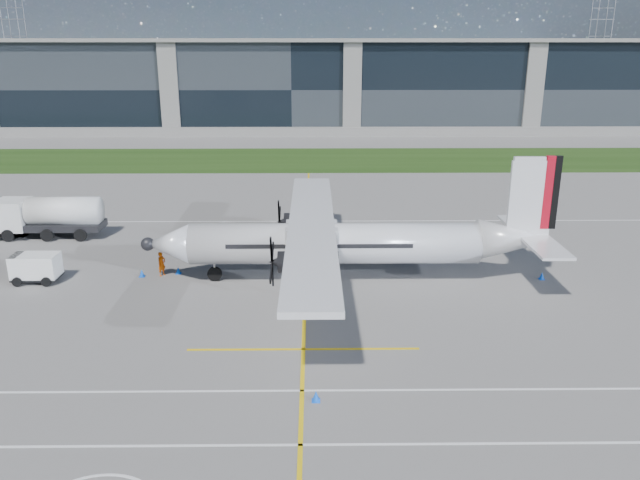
# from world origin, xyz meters

# --- Properties ---
(ground) EXTENTS (400.00, 400.00, 0.00)m
(ground) POSITION_xyz_m (0.00, 40.00, 0.00)
(ground) COLOR slate
(ground) RESTS_ON ground
(grass_strip) EXTENTS (400.00, 18.00, 0.04)m
(grass_strip) POSITION_xyz_m (0.00, 48.00, 0.02)
(grass_strip) COLOR #1C380F
(grass_strip) RESTS_ON ground
(terminal_building) EXTENTS (120.00, 20.00, 15.00)m
(terminal_building) POSITION_xyz_m (0.00, 80.00, 7.50)
(terminal_building) COLOR black
(terminal_building) RESTS_ON ground
(tree_line) EXTENTS (400.00, 6.00, 6.00)m
(tree_line) POSITION_xyz_m (0.00, 140.00, 3.00)
(tree_line) COLOR black
(tree_line) RESTS_ON ground
(pylon_west) EXTENTS (9.00, 4.60, 30.00)m
(pylon_west) POSITION_xyz_m (-80.00, 150.00, 15.00)
(pylon_west) COLOR gray
(pylon_west) RESTS_ON ground
(pylon_east) EXTENTS (9.00, 4.60, 30.00)m
(pylon_east) POSITION_xyz_m (85.00, 150.00, 15.00)
(pylon_east) COLOR gray
(pylon_east) RESTS_ON ground
(yellow_taxiway_centerline) EXTENTS (0.20, 70.00, 0.01)m
(yellow_taxiway_centerline) POSITION_xyz_m (3.00, 10.00, 0.01)
(yellow_taxiway_centerline) COLOR yellow
(yellow_taxiway_centerline) RESTS_ON ground
(white_lane_line) EXTENTS (90.00, 0.15, 0.01)m
(white_lane_line) POSITION_xyz_m (0.00, -14.00, 0.01)
(white_lane_line) COLOR white
(white_lane_line) RESTS_ON ground
(turboprop_aircraft) EXTENTS (26.71, 27.70, 8.31)m
(turboprop_aircraft) POSITION_xyz_m (5.90, 3.76, 4.16)
(turboprop_aircraft) COLOR silver
(turboprop_aircraft) RESTS_ON ground
(fuel_tanker_truck) EXTENTS (8.78, 2.85, 3.29)m
(fuel_tanker_truck) POSITION_xyz_m (-18.35, 13.71, 1.65)
(fuel_tanker_truck) COLOR silver
(fuel_tanker_truck) RESTS_ON ground
(baggage_tug) EXTENTS (3.13, 1.88, 1.88)m
(baggage_tug) POSITION_xyz_m (-14.72, 3.73, 0.94)
(baggage_tug) COLOR white
(baggage_tug) RESTS_ON ground
(ground_crew_person) EXTENTS (0.90, 0.96, 1.91)m
(ground_crew_person) POSITION_xyz_m (-6.72, 4.76, 0.96)
(ground_crew_person) COLOR #F25907
(ground_crew_person) RESTS_ON ground
(safety_cone_portwing) EXTENTS (0.36, 0.36, 0.50)m
(safety_cone_portwing) POSITION_xyz_m (3.63, -10.85, 0.25)
(safety_cone_portwing) COLOR blue
(safety_cone_portwing) RESTS_ON ground
(safety_cone_tail) EXTENTS (0.36, 0.36, 0.50)m
(safety_cone_tail) POSITION_xyz_m (18.79, 3.76, 0.25)
(safety_cone_tail) COLOR blue
(safety_cone_tail) RESTS_ON ground
(safety_cone_nose_stbd) EXTENTS (0.36, 0.36, 0.50)m
(safety_cone_nose_stbd) POSITION_xyz_m (-5.71, 5.09, 0.25)
(safety_cone_nose_stbd) COLOR blue
(safety_cone_nose_stbd) RESTS_ON ground
(safety_cone_stbdwing) EXTENTS (0.36, 0.36, 0.50)m
(safety_cone_stbdwing) POSITION_xyz_m (3.58, 18.09, 0.25)
(safety_cone_stbdwing) COLOR blue
(safety_cone_stbdwing) RESTS_ON ground
(safety_cone_fwd) EXTENTS (0.36, 0.36, 0.50)m
(safety_cone_fwd) POSITION_xyz_m (-8.05, 4.54, 0.25)
(safety_cone_fwd) COLOR blue
(safety_cone_fwd) RESTS_ON ground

